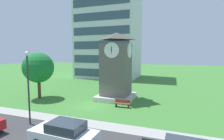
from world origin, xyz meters
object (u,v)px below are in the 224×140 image
at_px(street_lamp, 28,80).
at_px(tree_near_tower, 38,68).
at_px(clock_tower, 116,70).
at_px(parked_car_white, 64,134).
at_px(park_bench, 122,103).

distance_m(street_lamp, tree_near_tower, 9.19).
bearing_deg(street_lamp, clock_tower, 66.73).
height_order(tree_near_tower, parked_car_white, tree_near_tower).
bearing_deg(park_bench, tree_near_tower, 179.87).
relative_size(park_bench, street_lamp, 0.29).
distance_m(park_bench, street_lamp, 10.19).
bearing_deg(street_lamp, tree_near_tower, 127.53).
bearing_deg(clock_tower, street_lamp, -113.27).
distance_m(clock_tower, park_bench, 5.01).
relative_size(clock_tower, tree_near_tower, 1.41).
height_order(street_lamp, tree_near_tower, street_lamp).
bearing_deg(street_lamp, park_bench, 49.12).
bearing_deg(park_bench, clock_tower, 119.71).
height_order(park_bench, street_lamp, street_lamp).
bearing_deg(park_bench, parked_car_white, -97.97).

